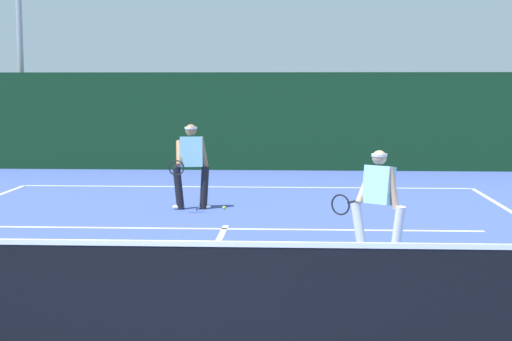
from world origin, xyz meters
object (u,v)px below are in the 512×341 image
(tennis_ball, at_px, (224,208))
(light_pole, at_px, (19,19))
(player_far, at_px, (191,162))
(player_near, at_px, (378,199))

(tennis_ball, height_order, light_pole, light_pole)
(tennis_ball, bearing_deg, player_far, -179.12)
(player_near, bearing_deg, light_pole, -18.45)
(light_pole, bearing_deg, tennis_ball, -49.39)
(tennis_ball, relative_size, light_pole, 0.01)
(player_far, xyz_separation_m, light_pole, (-6.11, 7.88, 3.41))
(player_near, distance_m, light_pole, 15.59)
(tennis_ball, distance_m, light_pole, 11.23)
(player_near, height_order, light_pole, light_pole)
(light_pole, bearing_deg, player_far, -52.24)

